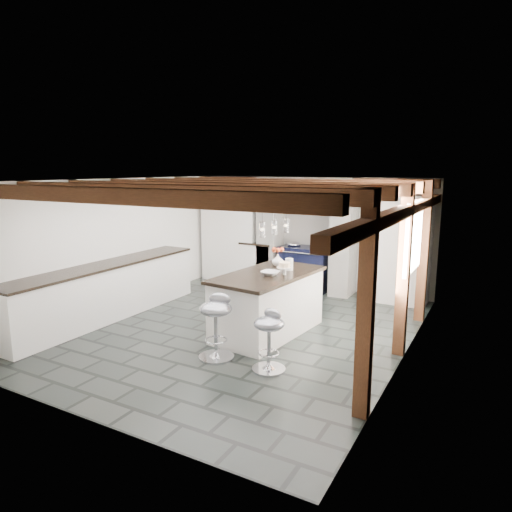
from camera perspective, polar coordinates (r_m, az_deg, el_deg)
The scene contains 6 objects.
ground at distance 7.26m, azimuth -2.24°, elevation -9.01°, with size 6.00×6.00×0.00m, color black.
room_shell at distance 8.48m, azimuth -0.89°, elevation 1.35°, with size 6.00×6.03×6.00m.
range_cooker at distance 9.44m, azimuth 6.14°, elevation -1.43°, with size 1.00×0.63×0.99m.
kitchen_island at distance 6.92m, azimuth 1.54°, elevation -5.83°, with size 1.18×1.99×1.25m.
bar_stool_near at distance 5.68m, azimuth 1.70°, elevation -9.63°, with size 0.46×0.46×0.78m.
bar_stool_far at distance 6.03m, azimuth -5.01°, elevation -7.83°, with size 0.53×0.53×0.87m.
Camera 1 is at (3.53, -5.84, 2.48)m, focal length 32.00 mm.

